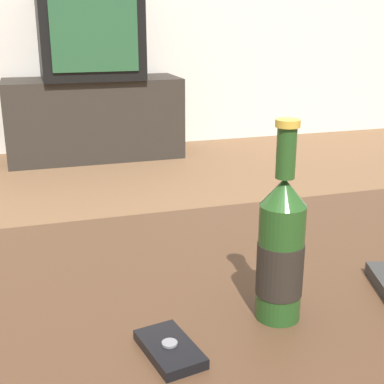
# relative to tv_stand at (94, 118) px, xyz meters

# --- Properties ---
(coffee_table) EXTENTS (1.33, 0.80, 0.44)m
(coffee_table) POSITION_rel_tv_stand_xyz_m (-0.16, -2.74, 0.14)
(coffee_table) COLOR #422B1C
(coffee_table) RESTS_ON ground_plane
(tv_stand) EXTENTS (1.09, 0.43, 0.50)m
(tv_stand) POSITION_rel_tv_stand_xyz_m (0.00, 0.00, 0.00)
(tv_stand) COLOR #28231E
(tv_stand) RESTS_ON ground_plane
(television) EXTENTS (0.60, 0.50, 0.56)m
(television) POSITION_rel_tv_stand_xyz_m (0.00, -0.00, 0.53)
(television) COLOR black
(television) RESTS_ON tv_stand
(beer_bottle) EXTENTS (0.07, 0.07, 0.29)m
(beer_bottle) POSITION_rel_tv_stand_xyz_m (-0.09, -2.81, 0.30)
(beer_bottle) COLOR #1E4219
(beer_bottle) RESTS_ON coffee_table
(cell_phone) EXTENTS (0.08, 0.11, 0.02)m
(cell_phone) POSITION_rel_tv_stand_xyz_m (-0.26, -2.85, 0.20)
(cell_phone) COLOR black
(cell_phone) RESTS_ON coffee_table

